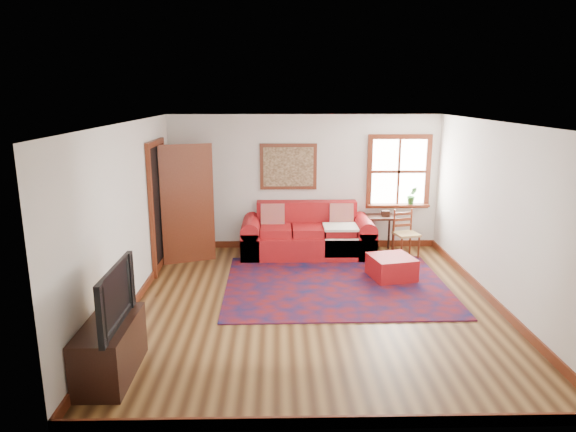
{
  "coord_description": "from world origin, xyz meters",
  "views": [
    {
      "loc": [
        -0.51,
        -6.68,
        2.87
      ],
      "look_at": [
        -0.35,
        0.6,
        1.12
      ],
      "focal_mm": 32.0,
      "sensor_mm": 36.0,
      "label": 1
    }
  ],
  "objects_px": {
    "red_leather_sofa": "(308,238)",
    "red_ottoman": "(391,267)",
    "media_cabinet": "(110,349)",
    "ladder_back_chair": "(405,232)",
    "side_table": "(379,222)"
  },
  "relations": [
    {
      "from": "red_leather_sofa",
      "to": "red_ottoman",
      "type": "xyz_separation_m",
      "value": [
        1.26,
        -1.3,
        -0.13
      ]
    },
    {
      "from": "red_leather_sofa",
      "to": "red_ottoman",
      "type": "bearing_deg",
      "value": -45.99
    },
    {
      "from": "red_ottoman",
      "to": "media_cabinet",
      "type": "bearing_deg",
      "value": -154.4
    },
    {
      "from": "red_leather_sofa",
      "to": "red_ottoman",
      "type": "distance_m",
      "value": 1.81
    },
    {
      "from": "ladder_back_chair",
      "to": "media_cabinet",
      "type": "bearing_deg",
      "value": -135.67
    },
    {
      "from": "red_leather_sofa",
      "to": "ladder_back_chair",
      "type": "xyz_separation_m",
      "value": [
        1.74,
        -0.17,
        0.15
      ]
    },
    {
      "from": "ladder_back_chair",
      "to": "red_ottoman",
      "type": "bearing_deg",
      "value": -113.09
    },
    {
      "from": "red_ottoman",
      "to": "ladder_back_chair",
      "type": "xyz_separation_m",
      "value": [
        0.48,
        1.13,
        0.27
      ]
    },
    {
      "from": "ladder_back_chair",
      "to": "media_cabinet",
      "type": "relative_size",
      "value": 0.79
    },
    {
      "from": "red_ottoman",
      "to": "side_table",
      "type": "height_order",
      "value": "side_table"
    },
    {
      "from": "media_cabinet",
      "to": "red_ottoman",
      "type": "bearing_deg",
      "value": 38.32
    },
    {
      "from": "side_table",
      "to": "media_cabinet",
      "type": "bearing_deg",
      "value": -130.56
    },
    {
      "from": "side_table",
      "to": "ladder_back_chair",
      "type": "xyz_separation_m",
      "value": [
        0.42,
        -0.28,
        -0.11
      ]
    },
    {
      "from": "side_table",
      "to": "ladder_back_chair",
      "type": "relative_size",
      "value": 0.8
    },
    {
      "from": "media_cabinet",
      "to": "red_leather_sofa",
      "type": "bearing_deg",
      "value": 60.86
    }
  ]
}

